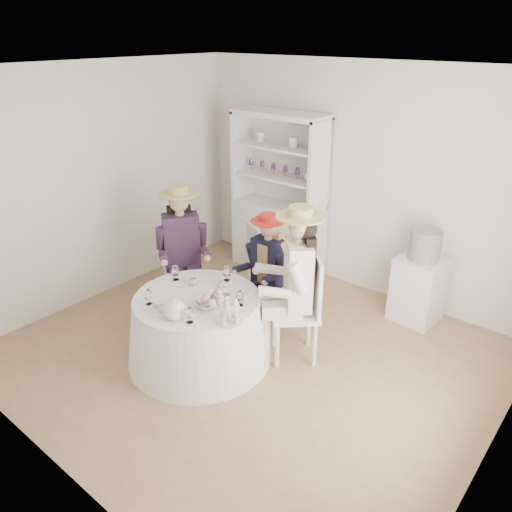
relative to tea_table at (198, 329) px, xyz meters
The scene contains 22 objects.
ground 0.61m from the tea_table, 47.68° to the left, with size 4.50×4.50×0.00m, color olive.
ceiling 2.41m from the tea_table, 47.68° to the left, with size 4.50×4.50×0.00m, color white.
wall_back 2.60m from the tea_table, 81.91° to the left, with size 4.50×4.50×0.00m, color white.
wall_front 1.95m from the tea_table, 78.32° to the right, with size 4.50×4.50×0.00m, color white.
wall_left 2.19m from the tea_table, 169.05° to the left, with size 4.50×4.50×0.00m, color white.
tea_table is the anchor object (origin of this frame).
hutch 2.27m from the tea_table, 106.70° to the left, with size 1.35×0.76×2.08m.
side_table 2.47m from the tea_table, 57.21° to the left, with size 0.47×0.47×0.74m, color silver.
hatbox 2.53m from the tea_table, 57.21° to the left, with size 0.33×0.33×0.33m, color black.
guest_left 1.05m from the tea_table, 145.09° to the left, with size 0.64×0.61×1.50m.
guest_mid 1.01m from the tea_table, 83.15° to the left, with size 0.46×0.48×1.28m.
guest_right 1.07m from the tea_table, 41.70° to the left, with size 0.67×0.66×1.57m.
spare_chair 1.46m from the tea_table, 104.23° to the left, with size 0.51×0.51×0.92m.
teacup_a 0.46m from the tea_table, 143.09° to the left, with size 0.08×0.08×0.06m, color white.
teacup_b 0.48m from the tea_table, 82.06° to the left, with size 0.07×0.07×0.06m, color white.
teacup_c 0.49m from the tea_table, 19.87° to the left, with size 0.10×0.10×0.08m, color white.
flower_bowl 0.43m from the tea_table, 18.50° to the right, with size 0.23×0.23×0.06m, color white.
flower_arrangement 0.50m from the tea_table, ahead, with size 0.19×0.19×0.07m.
table_teapot 0.59m from the tea_table, 71.85° to the right, with size 0.27×0.19×0.21m.
sandwich_plate 0.50m from the tea_table, 101.58° to the right, with size 0.28×0.28×0.06m.
cupcake_stand 0.69m from the tea_table, 12.50° to the right, with size 0.23×0.23×0.22m.
stemware_set 0.42m from the tea_table, 26.57° to the right, with size 0.91×0.88×0.15m.
Camera 1 is at (2.70, -3.18, 3.00)m, focal length 35.00 mm.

